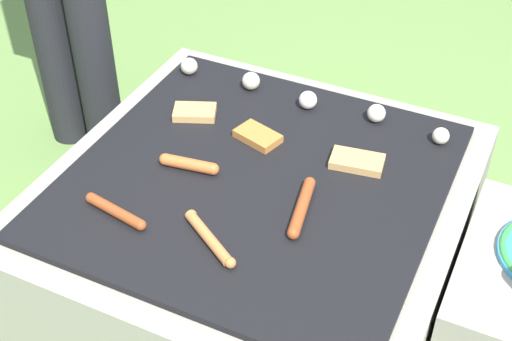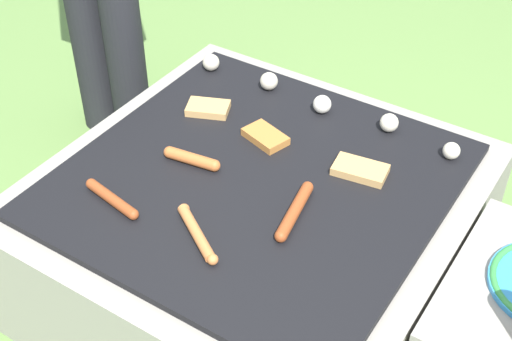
{
  "view_description": "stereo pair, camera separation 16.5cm",
  "coord_description": "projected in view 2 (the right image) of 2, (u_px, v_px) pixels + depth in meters",
  "views": [
    {
      "loc": [
        0.55,
        -1.15,
        1.45
      ],
      "look_at": [
        0.0,
        0.0,
        0.4
      ],
      "focal_mm": 50.0,
      "sensor_mm": 36.0,
      "label": 1
    },
    {
      "loc": [
        0.69,
        -1.07,
        1.45
      ],
      "look_at": [
        0.0,
        0.0,
        0.4
      ],
      "focal_mm": 50.0,
      "sensor_mm": 36.0,
      "label": 2
    }
  ],
  "objects": [
    {
      "name": "sausage_back_left",
      "position": [
        112.0,
        199.0,
        1.58
      ],
      "size": [
        0.17,
        0.05,
        0.02
      ],
      "color": "#93421E",
      "rests_on": "grill"
    },
    {
      "name": "bread_slice_right",
      "position": [
        360.0,
        170.0,
        1.67
      ],
      "size": [
        0.13,
        0.09,
        0.02
      ],
      "color": "tan",
      "rests_on": "grill"
    },
    {
      "name": "bread_slice_left",
      "position": [
        265.0,
        137.0,
        1.77
      ],
      "size": [
        0.13,
        0.1,
        0.02
      ],
      "color": "#B27033",
      "rests_on": "grill"
    },
    {
      "name": "sausage_front_center",
      "position": [
        192.0,
        159.0,
        1.69
      ],
      "size": [
        0.15,
        0.05,
        0.03
      ],
      "color": "#B7602D",
      "rests_on": "grill"
    },
    {
      "name": "sausage_mid_left",
      "position": [
        198.0,
        233.0,
        1.5
      ],
      "size": [
        0.16,
        0.11,
        0.02
      ],
      "color": "#C6753D",
      "rests_on": "grill"
    },
    {
      "name": "mushroom_row",
      "position": [
        315.0,
        99.0,
        1.87
      ],
      "size": [
        0.76,
        0.07,
        0.05
      ],
      "color": "beige",
      "rests_on": "grill"
    },
    {
      "name": "ground_plane",
      "position": [
        256.0,
        287.0,
        1.91
      ],
      "size": [
        14.0,
        14.0,
        0.0
      ],
      "primitive_type": "plane",
      "color": "#608442"
    },
    {
      "name": "grill",
      "position": [
        256.0,
        236.0,
        1.78
      ],
      "size": [
        0.95,
        0.95,
        0.38
      ],
      "color": "gray",
      "rests_on": "ground_plane"
    },
    {
      "name": "sausage_back_right",
      "position": [
        295.0,
        211.0,
        1.55
      ],
      "size": [
        0.06,
        0.19,
        0.03
      ],
      "color": "#93421E",
      "rests_on": "grill"
    },
    {
      "name": "bread_slice_center",
      "position": [
        208.0,
        108.0,
        1.86
      ],
      "size": [
        0.13,
        0.11,
        0.02
      ],
      "color": "tan",
      "rests_on": "grill"
    }
  ]
}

